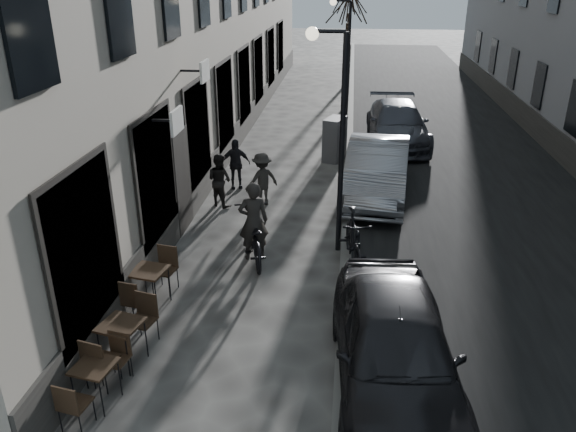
% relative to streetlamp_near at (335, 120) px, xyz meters
% --- Properties ---
extents(road, '(7.30, 60.00, 0.00)m').
position_rel_streetlamp_near_xyz_m(road, '(4.02, 10.00, -3.16)').
color(road, black).
rests_on(road, ground).
extents(kerb, '(0.25, 60.00, 0.12)m').
position_rel_streetlamp_near_xyz_m(kerb, '(0.37, 10.00, -3.10)').
color(kerb, slate).
rests_on(kerb, ground).
extents(streetlamp_near, '(0.90, 0.28, 5.09)m').
position_rel_streetlamp_near_xyz_m(streetlamp_near, '(0.00, 0.00, 0.00)').
color(streetlamp_near, black).
rests_on(streetlamp_near, ground).
extents(streetlamp_far, '(0.90, 0.28, 5.09)m').
position_rel_streetlamp_near_xyz_m(streetlamp_far, '(0.00, 12.00, 0.00)').
color(streetlamp_far, black).
rests_on(streetlamp_far, ground).
extents(tree_near, '(2.40, 2.40, 5.70)m').
position_rel_streetlamp_near_xyz_m(tree_near, '(0.07, 15.00, 1.50)').
color(tree_near, black).
rests_on(tree_near, ground).
extents(bistro_set_a, '(0.68, 1.47, 0.84)m').
position_rel_streetlamp_near_xyz_m(bistro_set_a, '(-3.36, -5.60, -2.73)').
color(bistro_set_a, '#2F2115').
rests_on(bistro_set_a, ground).
extents(bistro_set_b, '(0.79, 1.64, 0.94)m').
position_rel_streetlamp_near_xyz_m(bistro_set_b, '(-3.32, -4.63, -2.68)').
color(bistro_set_b, '#2F2115').
rests_on(bistro_set_b, ground).
extents(bistro_set_c, '(0.76, 1.66, 0.95)m').
position_rel_streetlamp_near_xyz_m(bistro_set_c, '(-3.46, -2.85, -2.67)').
color(bistro_set_c, '#2F2115').
rests_on(bistro_set_c, ground).
extents(utility_cabinet, '(0.85, 1.12, 1.50)m').
position_rel_streetlamp_near_xyz_m(utility_cabinet, '(-0.16, 6.89, -2.41)').
color(utility_cabinet, '#58585A').
rests_on(utility_cabinet, ground).
extents(bicycle, '(1.32, 2.31, 1.15)m').
position_rel_streetlamp_near_xyz_m(bicycle, '(-1.75, -0.64, -2.59)').
color(bicycle, black).
rests_on(bicycle, ground).
extents(cyclist_rider, '(0.78, 0.62, 1.88)m').
position_rel_streetlamp_near_xyz_m(cyclist_rider, '(-1.75, -0.64, -2.22)').
color(cyclist_rider, black).
rests_on(cyclist_rider, ground).
extents(pedestrian_near, '(0.93, 0.86, 1.52)m').
position_rel_streetlamp_near_xyz_m(pedestrian_near, '(-3.22, 2.41, -2.40)').
color(pedestrian_near, black).
rests_on(pedestrian_near, ground).
extents(pedestrian_mid, '(1.13, 1.06, 1.53)m').
position_rel_streetlamp_near_xyz_m(pedestrian_mid, '(-2.04, 2.57, -2.39)').
color(pedestrian_mid, '#2C2926').
rests_on(pedestrian_mid, ground).
extents(pedestrian_far, '(0.97, 0.61, 1.53)m').
position_rel_streetlamp_near_xyz_m(pedestrian_far, '(-3.05, 3.83, -2.39)').
color(pedestrian_far, black).
rests_on(pedestrian_far, ground).
extents(car_near, '(2.16, 4.77, 1.59)m').
position_rel_streetlamp_near_xyz_m(car_near, '(1.17, -4.74, -2.37)').
color(car_near, black).
rests_on(car_near, ground).
extents(car_mid, '(2.20, 5.10, 1.63)m').
position_rel_streetlamp_near_xyz_m(car_mid, '(1.17, 3.59, -2.34)').
color(car_mid, gray).
rests_on(car_mid, ground).
extents(car_far, '(2.35, 5.34, 1.53)m').
position_rel_streetlamp_near_xyz_m(car_far, '(2.15, 9.20, -2.40)').
color(car_far, '#3E4149').
rests_on(car_far, ground).
extents(moped, '(0.91, 2.23, 1.30)m').
position_rel_streetlamp_near_xyz_m(moped, '(0.52, -0.83, -2.51)').
color(moped, black).
rests_on(moped, ground).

